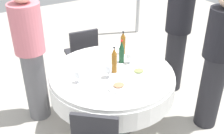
{
  "coord_description": "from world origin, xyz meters",
  "views": [
    {
      "loc": [
        -1.35,
        -2.26,
        2.31
      ],
      "look_at": [
        0.0,
        0.0,
        0.8
      ],
      "focal_mm": 44.66,
      "sensor_mm": 36.0,
      "label": 1
    }
  ],
  "objects": [
    {
      "name": "wine_glass_east",
      "position": [
        0.27,
        0.06,
        0.83
      ],
      "size": [
        0.07,
        0.07,
        0.13
      ],
      "color": "white",
      "rests_on": "dining_table"
    },
    {
      "name": "knife_east",
      "position": [
        -0.18,
        0.52,
        0.74
      ],
      "size": [
        0.13,
        0.15,
        0.0
      ],
      "primitive_type": "cube",
      "rotation": [
        0.0,
        0.0,
        3.99
      ],
      "color": "silver",
      "rests_on": "dining_table"
    },
    {
      "name": "knife_outer",
      "position": [
        -0.01,
        0.28,
        0.74
      ],
      "size": [
        0.18,
        0.04,
        0.0
      ],
      "primitive_type": "cube",
      "rotation": [
        0.0,
        0.0,
        3.03
      ],
      "color": "silver",
      "rests_on": "dining_table"
    },
    {
      "name": "person_far",
      "position": [
        0.99,
        -0.57,
        0.89
      ],
      "size": [
        0.34,
        0.34,
        1.68
      ],
      "rotation": [
        0.0,
        0.0,
        4.19
      ],
      "color": "#26262B",
      "rests_on": "ground_plane"
    },
    {
      "name": "person_outer",
      "position": [
        -0.7,
        0.62,
        0.88
      ],
      "size": [
        0.34,
        0.34,
        1.68
      ],
      "rotation": [
        0.0,
        0.0,
        0.85
      ],
      "color": "slate",
      "rests_on": "ground_plane"
    },
    {
      "name": "wine_glass_inner",
      "position": [
        -0.09,
        -0.08,
        0.84
      ],
      "size": [
        0.08,
        0.08,
        0.15
      ],
      "color": "white",
      "rests_on": "dining_table"
    },
    {
      "name": "bottle_dark_green_north",
      "position": [
        0.21,
        0.13,
        0.87
      ],
      "size": [
        0.06,
        0.06,
        0.28
      ],
      "color": "#194728",
      "rests_on": "dining_table"
    },
    {
      "name": "bottle_amber_far",
      "position": [
        0.02,
        -0.02,
        0.88
      ],
      "size": [
        0.06,
        0.06,
        0.3
      ],
      "color": "#8C5619",
      "rests_on": "dining_table"
    },
    {
      "name": "person_north",
      "position": [
        1.17,
        0.24,
        0.85
      ],
      "size": [
        0.34,
        0.34,
        1.63
      ],
      "rotation": [
        0.0,
        0.0,
        -1.37
      ],
      "color": "#26262B",
      "rests_on": "ground_plane"
    },
    {
      "name": "wine_glass_near",
      "position": [
        -0.41,
        -0.01,
        0.84
      ],
      "size": [
        0.06,
        0.06,
        0.13
      ],
      "color": "white",
      "rests_on": "dining_table"
    },
    {
      "name": "bottle_amber_outer",
      "position": [
        0.34,
        0.31,
        0.88
      ],
      "size": [
        0.06,
        0.06,
        0.29
      ],
      "color": "#8C5619",
      "rests_on": "dining_table"
    },
    {
      "name": "fork_north",
      "position": [
        -0.27,
        0.28,
        0.74
      ],
      "size": [
        0.16,
        0.12,
        0.0
      ],
      "primitive_type": "cube",
      "rotation": [
        0.0,
        0.0,
        2.53
      ],
      "color": "silver",
      "rests_on": "dining_table"
    },
    {
      "name": "dining_table",
      "position": [
        0.0,
        0.0,
        0.59
      ],
      "size": [
        1.4,
        1.4,
        0.74
      ],
      "color": "white",
      "rests_on": "ground_plane"
    },
    {
      "name": "chair_inner",
      "position": [
        0.12,
        1.02,
        0.52
      ],
      "size": [
        0.44,
        0.44,
        0.87
      ],
      "rotation": [
        0.0,
        0.0,
        -0.11
      ],
      "color": "#2D2D33",
      "rests_on": "ground_plane"
    },
    {
      "name": "ground_plane",
      "position": [
        0.0,
        0.0,
        0.0
      ],
      "size": [
        10.0,
        10.0,
        0.0
      ],
      "primitive_type": "plane",
      "color": "#B7B2A8"
    },
    {
      "name": "plate_rear",
      "position": [
        0.24,
        -0.17,
        0.75
      ],
      "size": [
        0.24,
        0.24,
        0.04
      ],
      "color": "white",
      "rests_on": "dining_table"
    },
    {
      "name": "plate_mid",
      "position": [
        -0.1,
        -0.3,
        0.75
      ],
      "size": [
        0.25,
        0.25,
        0.04
      ],
      "color": "white",
      "rests_on": "dining_table"
    }
  ]
}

